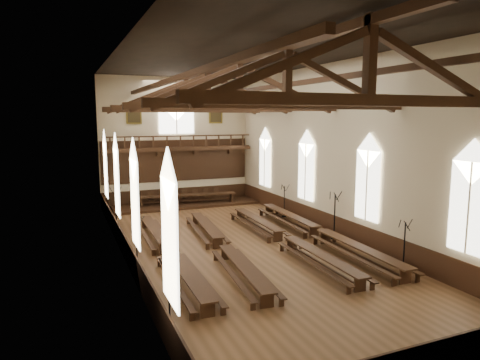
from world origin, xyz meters
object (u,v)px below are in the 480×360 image
(refectory_row_b, at_px, (223,245))
(candelabrum_right_near, at_px, (404,254))
(candelabrum_left_far, at_px, (116,214))
(candelabrum_right_far, at_px, (284,207))
(dais, at_px, (188,205))
(candelabrum_right_mid, at_px, (334,225))
(candelabrum_left_mid, at_px, (137,250))
(refectory_row_c, at_px, (285,237))
(high_table, at_px, (188,196))
(candelabrum_left_near, at_px, (169,305))
(refectory_row_d, at_px, (320,231))
(refectory_row_a, at_px, (168,250))

(refectory_row_b, height_order, candelabrum_right_near, candelabrum_right_near)
(candelabrum_left_far, relative_size, candelabrum_right_near, 1.08)
(candelabrum_right_near, distance_m, candelabrum_right_far, 11.31)
(dais, xyz_separation_m, candelabrum_right_mid, (5.18, -12.14, 0.74))
(candelabrum_left_mid, xyz_separation_m, candelabrum_left_far, (0.00, 7.90, 0.06))
(candelabrum_right_near, relative_size, candelabrum_right_mid, 0.85)
(refectory_row_c, distance_m, high_table, 12.40)
(candelabrum_left_near, bearing_deg, candelabrum_left_far, 90.00)
(refectory_row_c, bearing_deg, refectory_row_d, 3.66)
(refectory_row_b, bearing_deg, candelabrum_right_near, -37.93)
(refectory_row_d, distance_m, candelabrum_right_mid, 0.97)
(candelabrum_left_far, xyz_separation_m, candelabrum_right_near, (11.10, -13.25, -0.06))
(dais, xyz_separation_m, high_table, (0.00, 0.00, 0.70))
(high_table, distance_m, candelabrum_right_mid, 13.20)
(candelabrum_left_near, distance_m, candelabrum_right_far, 16.66)
(dais, bearing_deg, refectory_row_c, -80.99)
(refectory_row_d, distance_m, candelabrum_left_mid, 10.18)
(candelabrum_left_near, height_order, candelabrum_left_far, candelabrum_left_far)
(candelabrum_left_near, xyz_separation_m, candelabrum_left_far, (-0.00, 14.37, 0.04))
(high_table, distance_m, candelabrum_right_near, 18.27)
(dais, height_order, candelabrum_right_near, candelabrum_right_near)
(refectory_row_c, relative_size, dais, 1.21)
(refectory_row_c, height_order, candelabrum_right_mid, candelabrum_right_mid)
(refectory_row_a, distance_m, candelabrum_right_far, 11.21)
(refectory_row_b, xyz_separation_m, refectory_row_d, (5.89, 0.11, 0.05))
(dais, height_order, candelabrum_right_far, candelabrum_right_far)
(candelabrum_left_near, distance_m, candelabrum_right_mid, 12.86)
(refectory_row_d, distance_m, candelabrum_left_near, 12.10)
(refectory_row_b, relative_size, candelabrum_right_far, 5.99)
(candelabrum_right_near, height_order, candelabrum_right_far, candelabrum_right_near)
(refectory_row_b, xyz_separation_m, refectory_row_c, (3.58, -0.04, 0.01))
(refectory_row_c, xyz_separation_m, high_table, (-1.94, 12.25, 0.29))
(refectory_row_a, distance_m, refectory_row_d, 8.66)
(high_table, height_order, candelabrum_right_mid, candelabrum_right_mid)
(candelabrum_right_near, bearing_deg, dais, 106.48)
(candelabrum_left_near, distance_m, candelabrum_left_mid, 6.47)
(candelabrum_left_far, relative_size, candelabrum_right_mid, 0.92)
(refectory_row_b, xyz_separation_m, candelabrum_left_mid, (-4.28, 0.04, 0.22))
(candelabrum_left_mid, bearing_deg, candelabrum_left_far, 90.00)
(high_table, bearing_deg, candelabrum_right_mid, -66.88)
(refectory_row_a, distance_m, refectory_row_c, 6.35)
(dais, distance_m, high_table, 0.70)
(refectory_row_b, relative_size, candelabrum_left_near, 5.77)
(refectory_row_d, xyz_separation_m, candelabrum_right_near, (0.92, -5.42, 0.17))
(refectory_row_c, bearing_deg, candelabrum_right_near, -58.45)
(refectory_row_b, height_order, high_table, high_table)
(refectory_row_d, height_order, candelabrum_right_mid, candelabrum_right_mid)
(refectory_row_c, bearing_deg, high_table, 99.01)
(candelabrum_left_mid, bearing_deg, refectory_row_a, 5.37)
(candelabrum_right_mid, bearing_deg, candelabrum_left_mid, -179.89)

